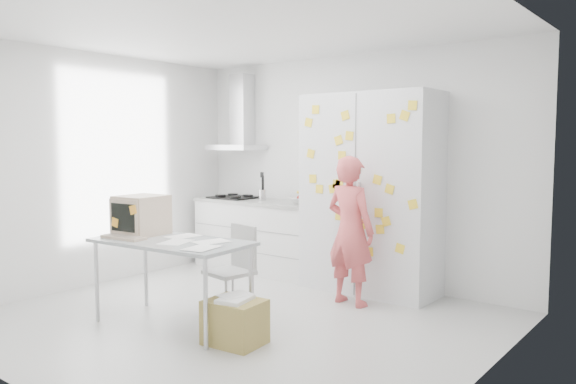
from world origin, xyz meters
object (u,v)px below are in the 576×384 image
Objects in this scene: desk at (151,227)px; chair at (235,264)px; person at (350,231)px; cardboard_box at (235,321)px.

desk is 1.76× the size of chair.
chair is (-0.70, -0.97, -0.28)m from person.
desk reaches higher than cardboard_box.
cardboard_box is at bearing 91.54° from person.
chair reaches higher than cardboard_box.
person reaches higher than cardboard_box.
desk is 3.07× the size of cardboard_box.
person is 1.78× the size of chair.
desk is 1.28m from cardboard_box.
cardboard_box is at bearing -5.90° from desk.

